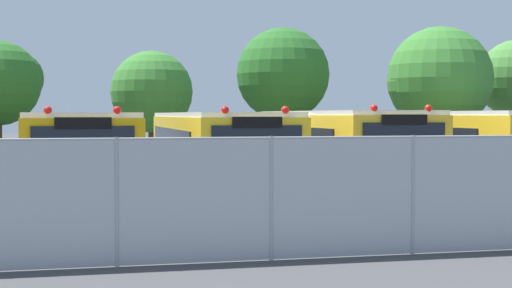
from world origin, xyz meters
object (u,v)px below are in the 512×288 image
object	(u,v)px
school_bus_3	(336,150)
tree_2	(154,91)
school_bus_2	(214,152)
tree_3	(282,75)
school_bus_1	(78,154)
tree_4	(436,80)
school_bus_4	(451,148)
traffic_cone	(16,242)
tree_1	(2,82)

from	to	relation	value
school_bus_3	tree_2	size ratio (longest dim) A/B	2.04
school_bus_2	tree_3	xyz separation A→B (m)	(4.82, 10.80, 2.75)
school_bus_1	tree_3	size ratio (longest dim) A/B	1.70
school_bus_3	tree_4	size ratio (longest dim) A/B	1.69
school_bus_3	school_bus_4	xyz separation A→B (m)	(3.68, 0.02, -0.00)
tree_4	school_bus_4	bearing A→B (deg)	-113.16
school_bus_3	tree_4	world-z (taller)	tree_4
school_bus_1	tree_4	bearing A→B (deg)	-148.94
tree_3	tree_4	distance (m)	6.63
tree_3	traffic_cone	world-z (taller)	tree_3
school_bus_4	tree_3	bearing A→B (deg)	-77.50
tree_1	tree_3	bearing A→B (deg)	-0.14
school_bus_3	traffic_cone	distance (m)	11.73
school_bus_2	tree_3	distance (m)	12.14
school_bus_4	tree_4	distance (m)	10.42
school_bus_1	school_bus_2	size ratio (longest dim) A/B	0.94
school_bus_1	tree_2	distance (m)	12.41
school_bus_3	tree_1	size ratio (longest dim) A/B	1.95
tree_3	tree_4	world-z (taller)	tree_4
school_bus_2	tree_4	distance (m)	15.00
school_bus_1	tree_1	bearing A→B (deg)	-76.44
traffic_cone	tree_4	bearing A→B (deg)	47.28
school_bus_2	school_bus_3	distance (m)	3.67
school_bus_2	school_bus_4	xyz separation A→B (m)	(7.35, 0.21, 0.02)
tree_3	school_bus_4	bearing A→B (deg)	-76.59
school_bus_1	school_bus_3	world-z (taller)	school_bus_3
tree_3	school_bus_2	bearing A→B (deg)	-114.05
school_bus_2	tree_1	bearing A→B (deg)	-58.10
tree_1	tree_2	world-z (taller)	tree_1
school_bus_4	tree_2	size ratio (longest dim) A/B	2.08
tree_1	traffic_cone	world-z (taller)	tree_1
school_bus_2	tree_4	bearing A→B (deg)	-139.86
school_bus_2	school_bus_4	world-z (taller)	school_bus_4
school_bus_2	school_bus_3	size ratio (longest dim) A/B	1.06
school_bus_3	school_bus_4	distance (m)	3.68
school_bus_2	tree_4	world-z (taller)	tree_4
school_bus_1	traffic_cone	world-z (taller)	school_bus_1
school_bus_1	tree_3	xyz separation A→B (m)	(8.57, 10.93, 2.75)
tree_3	tree_2	bearing A→B (deg)	170.62
school_bus_4	traffic_cone	xyz separation A→B (m)	(-12.10, -8.11, -1.11)
school_bus_1	school_bus_3	bearing A→B (deg)	-179.06
school_bus_1	tree_2	xyz separation A→B (m)	(3.15, 11.83, 2.07)
school_bus_2	tree_1	world-z (taller)	tree_1
tree_1	tree_2	distance (m)	6.17
school_bus_2	school_bus_4	distance (m)	7.35
school_bus_1	tree_1	xyz separation A→B (m)	(-2.95, 10.96, 2.34)
school_bus_3	tree_3	world-z (taller)	tree_3
traffic_cone	tree_1	bearing A→B (deg)	95.96
school_bus_3	traffic_cone	world-z (taller)	school_bus_3
tree_3	tree_4	size ratio (longest dim) A/B	0.99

